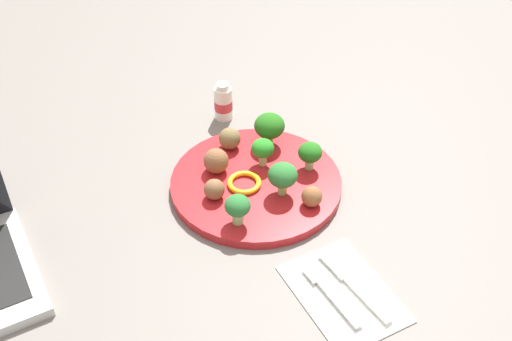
{
  "coord_description": "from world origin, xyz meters",
  "views": [
    {
      "loc": [
        -0.66,
        0.42,
        0.7
      ],
      "look_at": [
        0.0,
        0.0,
        0.04
      ],
      "focal_mm": 44.77,
      "sensor_mm": 36.0,
      "label": 1
    }
  ],
  "objects_px": {
    "meatball_front_left": "(312,197)",
    "yogurt_bottle": "(223,103)",
    "broccoli_floret_front_right": "(310,153)",
    "fork": "(329,292)",
    "broccoli_floret_back_right": "(263,149)",
    "knife": "(351,283)",
    "plate": "(256,184)",
    "meatball_front_right": "(230,138)",
    "broccoli_floret_near_rim": "(238,207)",
    "napkin": "(343,293)",
    "meatball_back_left": "(216,161)",
    "pepper_ring_near_rim": "(245,184)",
    "broccoli_floret_mid_right": "(269,126)",
    "meatball_back_right": "(214,189)",
    "broccoli_floret_back_left": "(283,176)"
  },
  "relations": [
    {
      "from": "broccoli_floret_front_right",
      "to": "meatball_front_right",
      "type": "distance_m",
      "value": 0.15
    },
    {
      "from": "meatball_back_right",
      "to": "pepper_ring_near_rim",
      "type": "distance_m",
      "value": 0.06
    },
    {
      "from": "broccoli_floret_back_right",
      "to": "plate",
      "type": "bearing_deg",
      "value": 131.8
    },
    {
      "from": "broccoli_floret_front_right",
      "to": "meatball_back_right",
      "type": "height_order",
      "value": "broccoli_floret_front_right"
    },
    {
      "from": "broccoli_floret_mid_right",
      "to": "knife",
      "type": "height_order",
      "value": "broccoli_floret_mid_right"
    },
    {
      "from": "broccoli_floret_near_rim",
      "to": "knife",
      "type": "distance_m",
      "value": 0.2
    },
    {
      "from": "broccoli_floret_back_right",
      "to": "knife",
      "type": "bearing_deg",
      "value": 173.41
    },
    {
      "from": "fork",
      "to": "broccoli_floret_back_right",
      "type": "bearing_deg",
      "value": -13.94
    },
    {
      "from": "broccoli_floret_near_rim",
      "to": "napkin",
      "type": "bearing_deg",
      "value": -162.91
    },
    {
      "from": "meatball_front_left",
      "to": "fork",
      "type": "height_order",
      "value": "meatball_front_left"
    },
    {
      "from": "broccoli_floret_near_rim",
      "to": "pepper_ring_near_rim",
      "type": "relative_size",
      "value": 0.89
    },
    {
      "from": "meatball_back_left",
      "to": "meatball_front_left",
      "type": "height_order",
      "value": "meatball_back_left"
    },
    {
      "from": "broccoli_floret_mid_right",
      "to": "broccoli_floret_front_right",
      "type": "relative_size",
      "value": 1.21
    },
    {
      "from": "plate",
      "to": "meatball_front_left",
      "type": "xyz_separation_m",
      "value": [
        -0.1,
        -0.04,
        0.02
      ]
    },
    {
      "from": "broccoli_floret_back_left",
      "to": "napkin",
      "type": "bearing_deg",
      "value": 169.89
    },
    {
      "from": "broccoli_floret_front_right",
      "to": "broccoli_floret_near_rim",
      "type": "height_order",
      "value": "same"
    },
    {
      "from": "broccoli_floret_front_right",
      "to": "knife",
      "type": "height_order",
      "value": "broccoli_floret_front_right"
    },
    {
      "from": "broccoli_floret_front_right",
      "to": "yogurt_bottle",
      "type": "height_order",
      "value": "yogurt_bottle"
    },
    {
      "from": "meatball_front_left",
      "to": "pepper_ring_near_rim",
      "type": "height_order",
      "value": "meatball_front_left"
    },
    {
      "from": "broccoli_floret_back_left",
      "to": "yogurt_bottle",
      "type": "distance_m",
      "value": 0.25
    },
    {
      "from": "meatball_front_left",
      "to": "knife",
      "type": "bearing_deg",
      "value": 164.57
    },
    {
      "from": "broccoli_floret_front_right",
      "to": "meatball_back_left",
      "type": "height_order",
      "value": "broccoli_floret_front_right"
    },
    {
      "from": "meatball_front_left",
      "to": "broccoli_floret_back_right",
      "type": "bearing_deg",
      "value": 4.61
    },
    {
      "from": "plate",
      "to": "meatball_back_left",
      "type": "height_order",
      "value": "meatball_back_left"
    },
    {
      "from": "meatball_back_left",
      "to": "meatball_front_right",
      "type": "relative_size",
      "value": 1.11
    },
    {
      "from": "broccoli_floret_near_rim",
      "to": "broccoli_floret_back_left",
      "type": "bearing_deg",
      "value": -79.18
    },
    {
      "from": "meatball_front_right",
      "to": "pepper_ring_near_rim",
      "type": "bearing_deg",
      "value": 162.8
    },
    {
      "from": "meatball_back_left",
      "to": "meatball_front_left",
      "type": "distance_m",
      "value": 0.17
    },
    {
      "from": "meatball_back_left",
      "to": "meatball_front_right",
      "type": "bearing_deg",
      "value": -50.41
    },
    {
      "from": "broccoli_floret_back_left",
      "to": "fork",
      "type": "distance_m",
      "value": 0.21
    },
    {
      "from": "broccoli_floret_front_right",
      "to": "yogurt_bottle",
      "type": "bearing_deg",
      "value": 9.19
    },
    {
      "from": "broccoli_floret_mid_right",
      "to": "meatball_back_right",
      "type": "relative_size",
      "value": 1.76
    },
    {
      "from": "broccoli_floret_back_left",
      "to": "napkin",
      "type": "xyz_separation_m",
      "value": [
        -0.2,
        0.04,
        -0.05
      ]
    },
    {
      "from": "fork",
      "to": "meatball_back_left",
      "type": "bearing_deg",
      "value": 1.27
    },
    {
      "from": "broccoli_floret_back_right",
      "to": "meatball_back_right",
      "type": "distance_m",
      "value": 0.11
    },
    {
      "from": "broccoli_floret_back_right",
      "to": "meatball_front_left",
      "type": "distance_m",
      "value": 0.12
    },
    {
      "from": "meatball_back_right",
      "to": "meatball_front_left",
      "type": "height_order",
      "value": "same"
    },
    {
      "from": "plate",
      "to": "pepper_ring_near_rim",
      "type": "xyz_separation_m",
      "value": [
        -0.0,
        0.02,
        0.01
      ]
    },
    {
      "from": "pepper_ring_near_rim",
      "to": "plate",
      "type": "bearing_deg",
      "value": -82.5
    },
    {
      "from": "broccoli_floret_front_right",
      "to": "pepper_ring_near_rim",
      "type": "bearing_deg",
      "value": 80.56
    },
    {
      "from": "broccoli_floret_mid_right",
      "to": "broccoli_floret_near_rim",
      "type": "bearing_deg",
      "value": 132.75
    },
    {
      "from": "meatball_front_left",
      "to": "meatball_front_right",
      "type": "bearing_deg",
      "value": 9.69
    },
    {
      "from": "broccoli_floret_front_right",
      "to": "meatball_front_left",
      "type": "relative_size",
      "value": 1.49
    },
    {
      "from": "meatball_front_left",
      "to": "broccoli_floret_near_rim",
      "type": "bearing_deg",
      "value": 76.19
    },
    {
      "from": "meatball_front_left",
      "to": "pepper_ring_near_rim",
      "type": "bearing_deg",
      "value": 34.61
    },
    {
      "from": "broccoli_floret_mid_right",
      "to": "meatball_back_left",
      "type": "height_order",
      "value": "broccoli_floret_mid_right"
    },
    {
      "from": "plate",
      "to": "yogurt_bottle",
      "type": "height_order",
      "value": "yogurt_bottle"
    },
    {
      "from": "broccoli_floret_front_right",
      "to": "knife",
      "type": "bearing_deg",
      "value": 157.85
    },
    {
      "from": "meatball_front_left",
      "to": "yogurt_bottle",
      "type": "distance_m",
      "value": 0.29
    },
    {
      "from": "broccoli_floret_back_right",
      "to": "broccoli_floret_back_left",
      "type": "height_order",
      "value": "broccoli_floret_back_left"
    }
  ]
}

